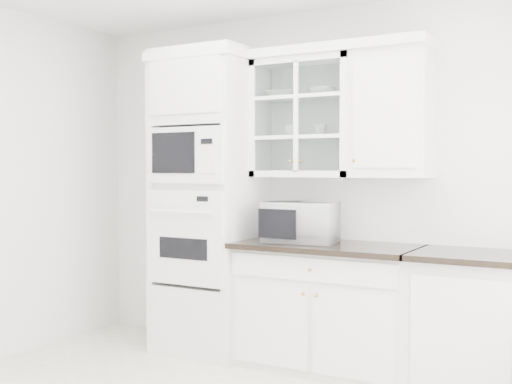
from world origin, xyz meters
The scene contains 12 objects.
room_shell centered at (0.00, 0.43, 1.78)m, with size 4.00×3.50×2.70m.
oven_column centered at (-0.75, 1.42, 1.20)m, with size 0.76×0.68×2.40m.
base_cabinet_run centered at (0.28, 1.45, 0.46)m, with size 1.32×0.67×0.92m.
extra_base_cabinet centered at (1.28, 1.45, 0.46)m, with size 0.72×0.67×0.92m.
upper_cabinet_glass centered at (0.03, 1.58, 1.85)m, with size 0.80×0.33×0.90m.
upper_cabinet_solid centered at (0.71, 1.58, 1.85)m, with size 0.55×0.33×0.90m, color white.
crown_molding centered at (-0.07, 1.56, 2.33)m, with size 2.14×0.38×0.07m, color white.
countertop_microwave centered at (0.07, 1.43, 1.07)m, with size 0.52×0.43×0.30m, color white.
bowl_a centered at (-0.18, 1.60, 2.04)m, with size 0.25×0.25×0.06m, color white.
bowl_b centered at (0.15, 1.60, 2.04)m, with size 0.21×0.21×0.07m, color white.
cup_a centered at (-0.09, 1.59, 1.75)m, with size 0.11×0.11×0.09m, color white.
cup_b centered at (0.15, 1.59, 1.75)m, with size 0.09×0.09×0.09m, color white.
Camera 1 is at (2.13, -2.85, 1.46)m, focal length 45.00 mm.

